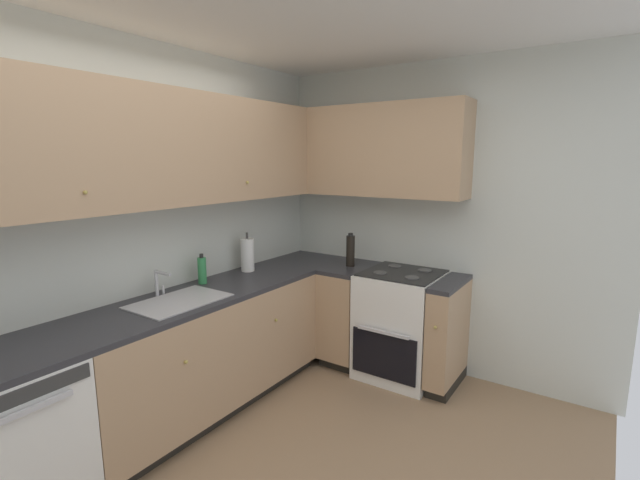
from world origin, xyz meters
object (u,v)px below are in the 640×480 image
at_px(oven_range, 401,323).
at_px(paper_towel_roll, 247,255).
at_px(dishwasher, 7,446).
at_px(soap_bottle, 202,270).
at_px(oil_bottle, 350,251).

relative_size(oven_range, paper_towel_roll, 3.07).
bearing_deg(oven_range, dishwasher, 159.48).
bearing_deg(soap_bottle, paper_towel_roll, -2.41).
distance_m(dishwasher, oven_range, 2.72).
relative_size(dishwasher, oil_bottle, 2.89).
bearing_deg(oven_range, oil_bottle, 92.24).
distance_m(dishwasher, oil_bottle, 2.64).
xyz_separation_m(oven_range, paper_towel_roll, (-0.65, 1.12, 0.57)).
relative_size(oven_range, soap_bottle, 4.53).
distance_m(paper_towel_roll, oil_bottle, 0.89).
height_order(dishwasher, paper_towel_roll, paper_towel_roll).
bearing_deg(oil_bottle, paper_towel_roll, 135.17).
xyz_separation_m(oven_range, soap_bottle, (-1.13, 1.14, 0.54)).
bearing_deg(paper_towel_roll, soap_bottle, 177.59).
bearing_deg(soap_bottle, oil_bottle, -30.35).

